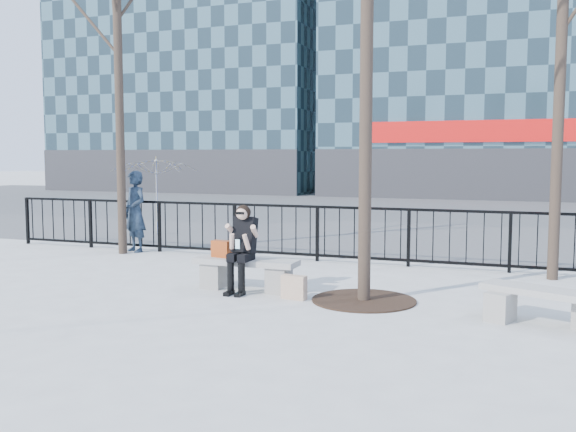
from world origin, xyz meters
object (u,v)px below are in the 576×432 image
(bench_second, at_px, (544,302))
(bench_main, at_px, (246,271))
(standing_man, at_px, (135,211))
(seated_woman, at_px, (241,249))

(bench_second, bearing_deg, bench_main, -165.23)
(bench_second, height_order, standing_man, standing_man)
(bench_second, xyz_separation_m, seated_woman, (-4.29, 0.43, 0.39))
(bench_second, xyz_separation_m, standing_man, (-8.16, 3.39, 0.60))
(bench_main, height_order, bench_second, bench_main)
(bench_second, relative_size, standing_man, 0.87)
(bench_main, distance_m, bench_second, 4.33)
(seated_woman, distance_m, standing_man, 4.88)
(bench_main, bearing_deg, seated_woman, -90.00)
(bench_main, relative_size, seated_woman, 1.23)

